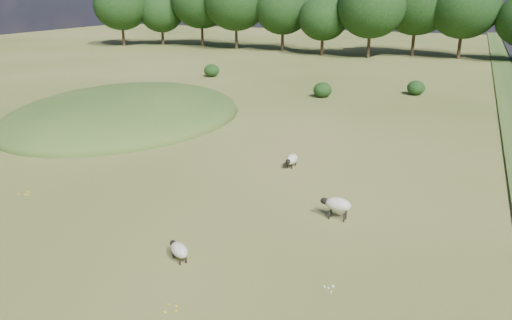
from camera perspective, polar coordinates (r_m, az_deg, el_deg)
The scene contains 7 objects.
ground at distance 40.10m, azimuth 6.41°, elevation 5.84°, with size 160.00×160.00×0.00m, color #445A1C.
mound at distance 38.53m, azimuth -14.67°, elevation 4.80°, with size 16.00×20.00×4.00m, color #33561E.
treeline at distance 73.94m, azimuth 14.22°, elevation 16.49°, with size 96.28×14.66×11.70m.
shrubs at distance 48.48m, azimuth 5.67°, elevation 8.93°, with size 23.13×7.51×1.35m.
sheep_0 at distance 20.74m, azimuth 9.26°, elevation -5.03°, with size 1.32×0.63×0.95m.
sheep_1 at distance 17.84m, azimuth -8.82°, elevation -10.10°, with size 1.13×0.92×0.65m.
sheep_3 at distance 26.52m, azimuth 4.08°, elevation 0.07°, with size 0.56×1.23×0.71m.
Camera 1 is at (11.17, -17.45, 8.99)m, focal length 35.00 mm.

